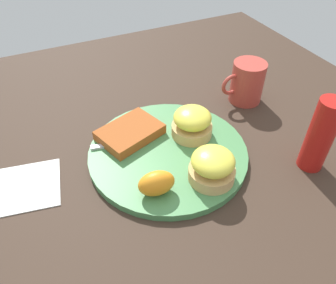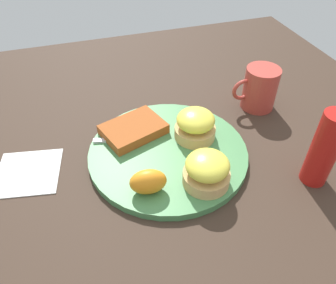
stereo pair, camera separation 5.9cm
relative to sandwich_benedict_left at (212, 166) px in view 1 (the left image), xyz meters
The scene contains 10 objects.
ground_plane 0.11m from the sandwich_benedict_left, 68.67° to the right, with size 1.10×1.10×0.00m, color #38281E.
plate 0.11m from the sandwich_benedict_left, 68.67° to the right, with size 0.30×0.30×0.01m, color #47844C.
sandwich_benedict_left is the anchor object (origin of this frame).
sandwich_benedict_right 0.12m from the sandwich_benedict_left, 102.09° to the right, with size 0.08×0.08×0.06m.
hashbrown_patty 0.18m from the sandwich_benedict_left, 61.78° to the right, with size 0.11×0.08×0.02m, color #A04D1F.
orange_wedge 0.10m from the sandwich_benedict_left, ahead, with size 0.06×0.04×0.04m, color orange.
fork 0.14m from the sandwich_benedict_left, 68.99° to the right, with size 0.20×0.06×0.00m.
cup 0.27m from the sandwich_benedict_left, 137.11° to the right, with size 0.10×0.07×0.09m.
napkin 0.32m from the sandwich_benedict_left, 23.76° to the right, with size 0.11×0.11×0.00m, color white.
condiment_bottle 0.19m from the sandwich_benedict_left, 168.41° to the left, with size 0.04×0.04×0.14m, color #B21914.
Camera 1 is at (0.19, 0.40, 0.43)m, focal length 35.00 mm.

